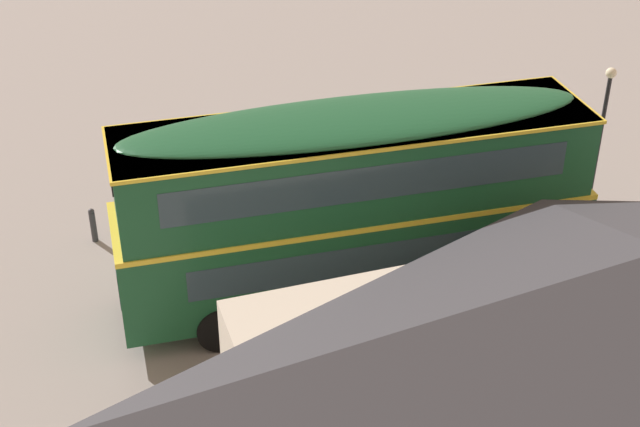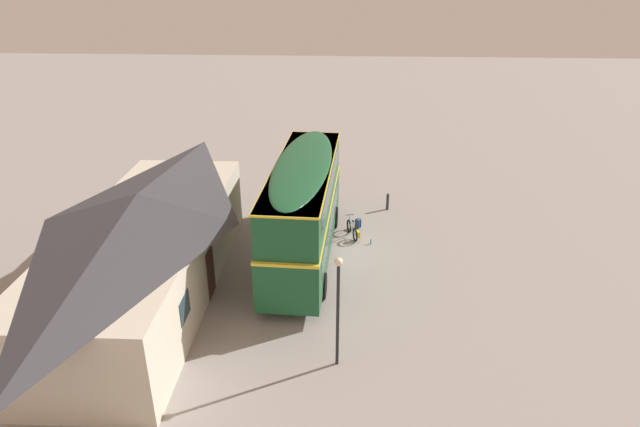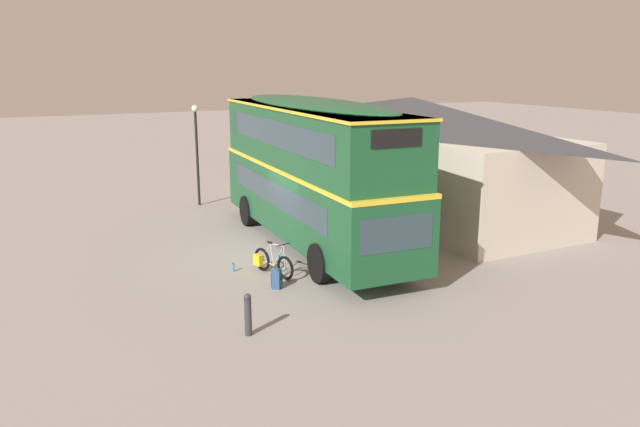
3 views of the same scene
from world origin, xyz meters
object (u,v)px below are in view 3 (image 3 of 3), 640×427
object	(u,v)px
backpack_on_ground	(277,278)
kerb_bollard	(248,314)
touring_bicycle	(271,262)
double_decker_bus	(312,166)
street_lamp	(197,143)
water_bottle_blue_sports	(233,267)

from	to	relation	value
backpack_on_ground	kerb_bollard	world-z (taller)	kerb_bollard
touring_bicycle	double_decker_bus	bearing A→B (deg)	133.03
backpack_on_ground	kerb_bollard	bearing A→B (deg)	-34.29
double_decker_bus	street_lamp	xyz separation A→B (m)	(-7.48, -1.75, -0.03)
street_lamp	kerb_bollard	distance (m)	13.50
touring_bicycle	water_bottle_blue_sports	xyz separation A→B (m)	(-0.73, -0.90, -0.25)
water_bottle_blue_sports	touring_bicycle	bearing A→B (deg)	50.86
double_decker_bus	touring_bicycle	xyz separation A→B (m)	(2.13, -2.28, -2.27)
touring_bicycle	street_lamp	xyz separation A→B (m)	(-9.60, 0.53, 2.25)
kerb_bollard	double_decker_bus	bearing A→B (deg)	143.15
street_lamp	kerb_bollard	xyz separation A→B (m)	(13.10, -2.46, -2.12)
street_lamp	kerb_bollard	size ratio (longest dim) A/B	4.31
touring_bicycle	kerb_bollard	xyz separation A→B (m)	(3.50, -1.94, 0.13)
double_decker_bus	water_bottle_blue_sports	bearing A→B (deg)	-66.22
touring_bicycle	kerb_bollard	bearing A→B (deg)	-28.97
water_bottle_blue_sports	backpack_on_ground	bearing A→B (deg)	19.25
double_decker_bus	backpack_on_ground	distance (m)	4.71
double_decker_bus	touring_bicycle	bearing A→B (deg)	-46.97
double_decker_bus	kerb_bollard	bearing A→B (deg)	-36.85
double_decker_bus	touring_bicycle	size ratio (longest dim) A/B	6.50
water_bottle_blue_sports	street_lamp	size ratio (longest dim) A/B	0.06
double_decker_bus	street_lamp	bearing A→B (deg)	-166.81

